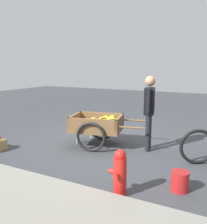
# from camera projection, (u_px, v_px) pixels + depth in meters

# --- Properties ---
(ground_plane) EXTENTS (24.00, 24.00, 0.00)m
(ground_plane) POSITION_uv_depth(u_px,v_px,m) (108.00, 143.00, 5.85)
(ground_plane) COLOR #3D3F44
(fruit_cart) EXTENTS (1.78, 1.13, 0.73)m
(fruit_cart) POSITION_uv_depth(u_px,v_px,m) (97.00, 126.00, 5.59)
(fruit_cart) COLOR brown
(fruit_cart) RESTS_ON ground
(vendor_person) EXTENTS (0.27, 0.52, 1.57)m
(vendor_person) POSITION_uv_depth(u_px,v_px,m) (149.00, 107.00, 5.22)
(vendor_person) COLOR black
(vendor_person) RESTS_ON ground
(fire_hydrant) EXTENTS (0.25, 0.25, 0.67)m
(fire_hydrant) POSITION_uv_depth(u_px,v_px,m) (120.00, 173.00, 3.44)
(fire_hydrant) COLOR red
(fire_hydrant) RESTS_ON ground
(plastic_bucket) EXTENTS (0.26, 0.26, 0.29)m
(plastic_bucket) POSITION_uv_depth(u_px,v_px,m) (180.00, 181.00, 3.60)
(plastic_bucket) COLOR #B21E1E
(plastic_bucket) RESTS_ON ground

